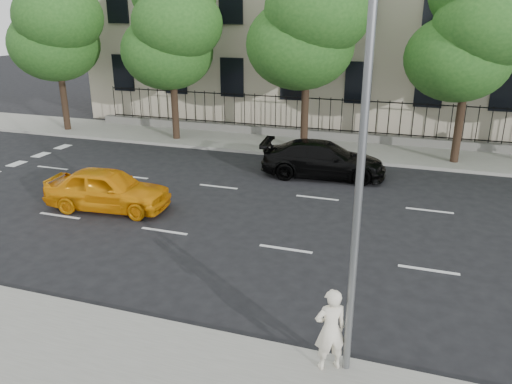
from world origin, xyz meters
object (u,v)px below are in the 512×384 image
black_sedan (323,159)px  woman_near (330,329)px  yellow_taxi (108,189)px  street_light (369,102)px

black_sedan → woman_near: (2.51, -12.04, 0.25)m
woman_near → yellow_taxi: bearing=-63.9°
yellow_taxi → woman_near: bearing=-129.6°
yellow_taxi → black_sedan: bearing=-52.4°
yellow_taxi → woman_near: (8.93, -6.01, 0.26)m
street_light → yellow_taxi: bearing=149.9°
street_light → yellow_taxi: (-9.25, 5.37, -4.41)m
black_sedan → yellow_taxi: bearing=127.3°
yellow_taxi → black_sedan: (6.42, 6.02, 0.01)m
street_light → yellow_taxi: 11.57m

